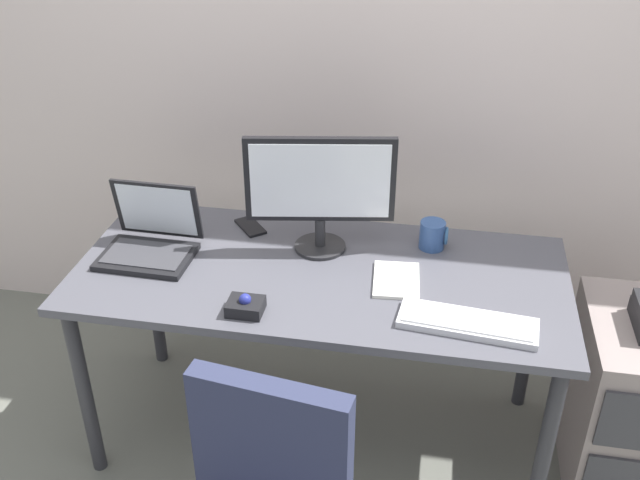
# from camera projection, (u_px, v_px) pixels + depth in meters

# --- Properties ---
(ground_plane) EXTENTS (8.00, 8.00, 0.00)m
(ground_plane) POSITION_uv_depth(u_px,v_px,m) (320.00, 432.00, 2.79)
(ground_plane) COLOR slate
(back_wall) EXTENTS (6.00, 0.10, 2.80)m
(back_wall) POSITION_uv_depth(u_px,v_px,m) (355.00, 19.00, 2.69)
(back_wall) COLOR beige
(back_wall) RESTS_ON ground
(desk) EXTENTS (1.64, 0.74, 0.74)m
(desk) POSITION_uv_depth(u_px,v_px,m) (320.00, 290.00, 2.45)
(desk) COLOR #4B4C54
(desk) RESTS_ON ground
(file_cabinet) EXTENTS (0.42, 0.53, 0.64)m
(file_cabinet) POSITION_uv_depth(u_px,v_px,m) (637.00, 401.00, 2.48)
(file_cabinet) COLOR gray
(file_cabinet) RESTS_ON ground
(monitor_main) EXTENTS (0.50, 0.18, 0.42)m
(monitor_main) POSITION_uv_depth(u_px,v_px,m) (320.00, 187.00, 2.42)
(monitor_main) COLOR #262628
(monitor_main) RESTS_ON desk
(keyboard) EXTENTS (0.42, 0.18, 0.03)m
(keyboard) POSITION_uv_depth(u_px,v_px,m) (468.00, 323.00, 2.15)
(keyboard) COLOR silver
(keyboard) RESTS_ON desk
(laptop) EXTENTS (0.32, 0.27, 0.24)m
(laptop) POSITION_uv_depth(u_px,v_px,m) (151.00, 239.00, 2.49)
(laptop) COLOR black
(laptop) RESTS_ON desk
(trackball_mouse) EXTENTS (0.11, 0.09, 0.07)m
(trackball_mouse) POSITION_uv_depth(u_px,v_px,m) (245.00, 306.00, 2.20)
(trackball_mouse) COLOR black
(trackball_mouse) RESTS_ON desk
(coffee_mug) EXTENTS (0.10, 0.09, 0.10)m
(coffee_mug) POSITION_uv_depth(u_px,v_px,m) (433.00, 235.00, 2.52)
(coffee_mug) COLOR #2E4D86
(coffee_mug) RESTS_ON desk
(paper_notepad) EXTENTS (0.16, 0.22, 0.01)m
(paper_notepad) POSITION_uv_depth(u_px,v_px,m) (396.00, 280.00, 2.36)
(paper_notepad) COLOR white
(paper_notepad) RESTS_ON desk
(cell_phone) EXTENTS (0.14, 0.15, 0.01)m
(cell_phone) POSITION_uv_depth(u_px,v_px,m) (250.00, 226.00, 2.66)
(cell_phone) COLOR black
(cell_phone) RESTS_ON desk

